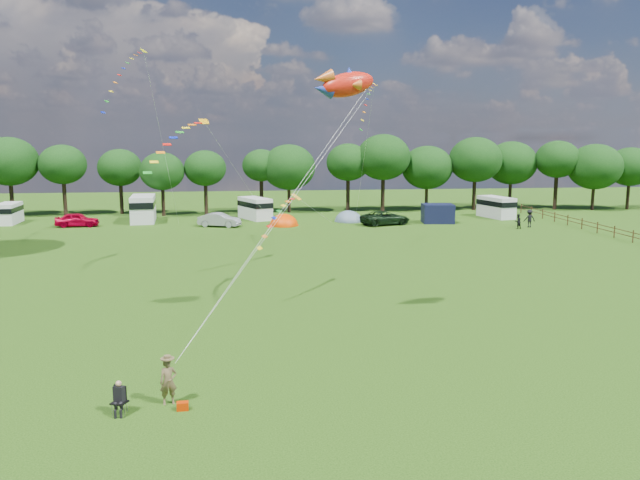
{
  "coord_description": "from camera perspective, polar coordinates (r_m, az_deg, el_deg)",
  "views": [
    {
      "loc": [
        -4.27,
        -26.78,
        9.74
      ],
      "look_at": [
        0.0,
        8.0,
        4.0
      ],
      "focal_mm": 35.0,
      "sensor_mm": 36.0,
      "label": 1
    }
  ],
  "objects": [
    {
      "name": "awning_navy",
      "position": [
        73.69,
        10.71,
        2.4
      ],
      "size": [
        3.82,
        3.25,
        2.18
      ],
      "primitive_type": "cube",
      "rotation": [
        0.0,
        0.0,
        -0.13
      ],
      "color": "black",
      "rests_on": "ground"
    },
    {
      "name": "fish_kite",
      "position": [
        31.87,
        2.14,
        14.04
      ],
      "size": [
        3.47,
        1.77,
        1.81
      ],
      "rotation": [
        0.0,
        -0.21,
        0.23
      ],
      "color": "red",
      "rests_on": "ground"
    },
    {
      "name": "streamer_kite_d",
      "position": [
        54.67,
        4.51,
        12.85
      ],
      "size": [
        2.56,
        5.08,
        4.27
      ],
      "rotation": [
        0.0,
        0.0,
        1.08
      ],
      "color": "orange",
      "rests_on": "ground"
    },
    {
      "name": "streamer_kite_b",
      "position": [
        46.17,
        -12.56,
        9.24
      ],
      "size": [
        4.37,
        4.63,
        3.83
      ],
      "rotation": [
        0.0,
        0.0,
        0.38
      ],
      "color": "#DB9A0A",
      "rests_on": "ground"
    },
    {
      "name": "camp_chair",
      "position": [
        23.94,
        -17.88,
        -13.23
      ],
      "size": [
        0.66,
        0.69,
        1.26
      ],
      "rotation": [
        0.0,
        0.0,
        -0.43
      ],
      "color": "#99999E",
      "rests_on": "ground"
    },
    {
      "name": "streamer_kite_a",
      "position": [
        56.93,
        -17.24,
        14.65
      ],
      "size": [
        3.16,
        5.54,
        5.74
      ],
      "rotation": [
        0.0,
        0.0,
        1.21
      ],
      "color": "#F7FF00",
      "rests_on": "ground"
    },
    {
      "name": "tent_greyblue",
      "position": [
        73.85,
        2.63,
        1.73
      ],
      "size": [
        3.4,
        3.72,
        2.53
      ],
      "color": "slate",
      "rests_on": "ground"
    },
    {
      "name": "tree_line",
      "position": [
        82.4,
        -0.33,
        6.95
      ],
      "size": [
        102.98,
        10.98,
        10.27
      ],
      "color": "black",
      "rests_on": "ground"
    },
    {
      "name": "car_b",
      "position": [
        70.06,
        -9.18,
        1.83
      ],
      "size": [
        4.65,
        2.94,
        1.54
      ],
      "primitive_type": "imported",
      "rotation": [
        0.0,
        0.0,
        1.24
      ],
      "color": "#93959A",
      "rests_on": "ground"
    },
    {
      "name": "campervan_b",
      "position": [
        76.16,
        -15.86,
        2.85
      ],
      "size": [
        3.23,
        6.5,
        3.08
      ],
      "rotation": [
        0.0,
        0.0,
        1.66
      ],
      "color": "silver",
      "rests_on": "ground"
    },
    {
      "name": "campervan_c",
      "position": [
        76.13,
        -5.96,
        2.96
      ],
      "size": [
        4.29,
        5.77,
        2.61
      ],
      "rotation": [
        0.0,
        0.0,
        2.0
      ],
      "color": "silver",
      "rests_on": "ground"
    },
    {
      "name": "car_a",
      "position": [
        74.22,
        -21.32,
        1.74
      ],
      "size": [
        4.79,
        2.04,
        1.57
      ],
      "primitive_type": "imported",
      "rotation": [
        0.0,
        0.0,
        1.61
      ],
      "color": "#B60023",
      "rests_on": "ground"
    },
    {
      "name": "kite_bag",
      "position": [
        23.88,
        -12.45,
        -14.61
      ],
      "size": [
        0.44,
        0.31,
        0.3
      ],
      "primitive_type": "cube",
      "rotation": [
        0.0,
        0.0,
        0.06
      ],
      "color": "#B82800",
      "rests_on": "ground"
    },
    {
      "name": "walker_b",
      "position": [
        72.49,
        18.6,
        1.88
      ],
      "size": [
        1.28,
        0.62,
        1.96
      ],
      "primitive_type": "imported",
      "rotation": [
        0.0,
        0.0,
        3.12
      ],
      "color": "black",
      "rests_on": "ground"
    },
    {
      "name": "walker_a",
      "position": [
        70.86,
        17.64,
        1.62
      ],
      "size": [
        0.89,
        0.69,
        1.61
      ],
      "primitive_type": "imported",
      "rotation": [
        0.0,
        0.0,
        3.43
      ],
      "color": "black",
      "rests_on": "ground"
    },
    {
      "name": "tent_orange",
      "position": [
        70.42,
        -3.33,
        1.35
      ],
      "size": [
        3.34,
        3.66,
        2.61
      ],
      "color": "#EA3E00",
      "rests_on": "ground"
    },
    {
      "name": "ground_plane",
      "position": [
        28.82,
        1.97,
        -10.46
      ],
      "size": [
        180.0,
        180.0,
        0.0
      ],
      "primitive_type": "plane",
      "color": "black",
      "rests_on": "ground"
    },
    {
      "name": "streamer_kite_c",
      "position": [
        38.49,
        -3.47,
        2.59
      ],
      "size": [
        3.09,
        5.03,
        2.82
      ],
      "rotation": [
        0.0,
        0.0,
        1.19
      ],
      "color": "#F6AA1D",
      "rests_on": "ground"
    },
    {
      "name": "campervan_d",
      "position": [
        80.16,
        15.81,
        2.97
      ],
      "size": [
        3.41,
        5.65,
        2.58
      ],
      "rotation": [
        0.0,
        0.0,
        1.8
      ],
      "color": "silver",
      "rests_on": "ground"
    },
    {
      "name": "car_d",
      "position": [
        71.14,
        5.99,
        2.02
      ],
      "size": [
        6.29,
        4.17,
        1.58
      ],
      "primitive_type": "imported",
      "rotation": [
        0.0,
        0.0,
        1.86
      ],
      "color": "black",
      "rests_on": "ground"
    },
    {
      "name": "fence",
      "position": [
        71.79,
        23.42,
        1.3
      ],
      "size": [
        0.12,
        33.12,
        1.2
      ],
      "color": "#472D19",
      "rests_on": "ground"
    },
    {
      "name": "campervan_a",
      "position": [
        80.18,
        -26.59,
        2.25
      ],
      "size": [
        2.32,
        4.92,
        2.36
      ],
      "rotation": [
        0.0,
        0.0,
        1.63
      ],
      "color": "silver",
      "rests_on": "ground"
    },
    {
      "name": "kite_flyer",
      "position": [
        24.22,
        -13.7,
        -12.46
      ],
      "size": [
        0.71,
        0.55,
        1.74
      ],
      "primitive_type": "imported",
      "rotation": [
        0.0,
        0.0,
        0.24
      ],
      "color": "brown",
      "rests_on": "ground"
    }
  ]
}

